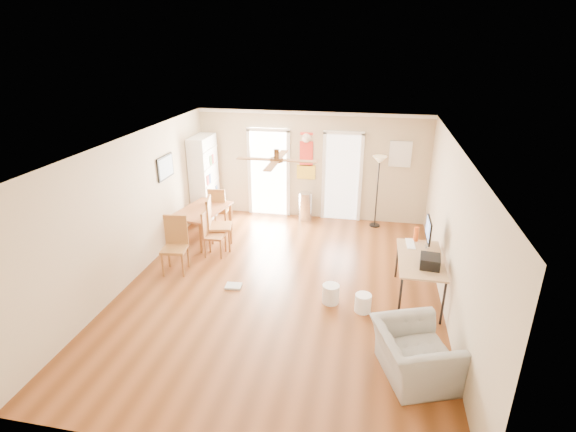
% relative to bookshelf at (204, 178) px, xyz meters
% --- Properties ---
extents(floor, '(7.00, 7.00, 0.00)m').
position_rel_bookshelf_xyz_m(floor, '(2.53, -2.92, -1.02)').
color(floor, brown).
rests_on(floor, ground).
extents(ceiling, '(5.50, 7.00, 0.00)m').
position_rel_bookshelf_xyz_m(ceiling, '(2.53, -2.92, 1.58)').
color(ceiling, silver).
rests_on(ceiling, floor).
extents(wall_back, '(5.50, 0.04, 2.60)m').
position_rel_bookshelf_xyz_m(wall_back, '(2.53, 0.58, 0.28)').
color(wall_back, beige).
rests_on(wall_back, floor).
extents(wall_front, '(5.50, 0.04, 2.60)m').
position_rel_bookshelf_xyz_m(wall_front, '(2.53, -6.42, 0.28)').
color(wall_front, beige).
rests_on(wall_front, floor).
extents(wall_left, '(0.04, 7.00, 2.60)m').
position_rel_bookshelf_xyz_m(wall_left, '(-0.22, -2.92, 0.28)').
color(wall_left, beige).
rests_on(wall_left, floor).
extents(wall_right, '(0.04, 7.00, 2.60)m').
position_rel_bookshelf_xyz_m(wall_right, '(5.28, -2.92, 0.28)').
color(wall_right, beige).
rests_on(wall_right, floor).
extents(crown_molding, '(5.50, 7.00, 0.08)m').
position_rel_bookshelf_xyz_m(crown_molding, '(2.53, -2.92, 1.54)').
color(crown_molding, white).
rests_on(crown_molding, wall_back).
extents(kitchen_doorway, '(0.90, 0.10, 2.10)m').
position_rel_bookshelf_xyz_m(kitchen_doorway, '(1.48, 0.56, 0.03)').
color(kitchen_doorway, white).
rests_on(kitchen_doorway, wall_back).
extents(bathroom_doorway, '(0.80, 0.10, 2.10)m').
position_rel_bookshelf_xyz_m(bathroom_doorway, '(3.28, 0.56, 0.03)').
color(bathroom_doorway, white).
rests_on(bathroom_doorway, wall_back).
extents(wall_decal, '(0.46, 0.03, 1.10)m').
position_rel_bookshelf_xyz_m(wall_decal, '(2.40, 0.56, 0.53)').
color(wall_decal, red).
rests_on(wall_decal, wall_back).
extents(ac_grille, '(0.50, 0.04, 0.60)m').
position_rel_bookshelf_xyz_m(ac_grille, '(4.58, 0.55, 0.68)').
color(ac_grille, white).
rests_on(ac_grille, wall_back).
extents(framed_poster, '(0.04, 0.66, 0.48)m').
position_rel_bookshelf_xyz_m(framed_poster, '(-0.20, -1.52, 0.68)').
color(framed_poster, black).
rests_on(framed_poster, wall_left).
extents(ceiling_fan, '(1.24, 1.24, 0.20)m').
position_rel_bookshelf_xyz_m(ceiling_fan, '(2.53, -3.22, 1.41)').
color(ceiling_fan, '#593819').
rests_on(ceiling_fan, ceiling).
extents(bookshelf, '(0.64, 0.99, 2.04)m').
position_rel_bookshelf_xyz_m(bookshelf, '(0.00, 0.00, 0.00)').
color(bookshelf, white).
rests_on(bookshelf, floor).
extents(dining_table, '(1.08, 1.52, 0.69)m').
position_rel_bookshelf_xyz_m(dining_table, '(0.38, -1.18, -0.67)').
color(dining_table, '#955530').
rests_on(dining_table, floor).
extents(dining_chair_right_a, '(0.55, 0.55, 1.12)m').
position_rel_bookshelf_xyz_m(dining_chair_right_a, '(0.93, -1.58, -0.46)').
color(dining_chair_right_a, '#AD6F37').
rests_on(dining_chair_right_a, floor).
extents(dining_chair_right_b, '(0.41, 0.41, 0.95)m').
position_rel_bookshelf_xyz_m(dining_chair_right_b, '(0.93, -1.91, -0.54)').
color(dining_chair_right_b, '#A87036').
rests_on(dining_chair_right_b, floor).
extents(dining_chair_near, '(0.50, 0.50, 1.07)m').
position_rel_bookshelf_xyz_m(dining_chair_near, '(0.43, -2.73, -0.48)').
color(dining_chair_near, '#A06C33').
rests_on(dining_chair_near, floor).
extents(dining_chair_far, '(0.43, 0.43, 0.99)m').
position_rel_bookshelf_xyz_m(dining_chair_far, '(0.54, -0.52, -0.53)').
color(dining_chair_far, '#9C6732').
rests_on(dining_chair_far, floor).
extents(trash_can, '(0.40, 0.40, 0.69)m').
position_rel_bookshelf_xyz_m(trash_can, '(2.43, 0.33, -0.67)').
color(trash_can, silver).
rests_on(trash_can, floor).
extents(torchiere_lamp, '(0.39, 0.39, 1.70)m').
position_rel_bookshelf_xyz_m(torchiere_lamp, '(4.12, 0.27, -0.17)').
color(torchiere_lamp, black).
rests_on(torchiere_lamp, floor).
extents(computer_desk, '(0.72, 1.45, 0.78)m').
position_rel_bookshelf_xyz_m(computer_desk, '(4.86, -2.81, -0.63)').
color(computer_desk, tan).
rests_on(computer_desk, floor).
extents(imac, '(0.20, 0.57, 0.52)m').
position_rel_bookshelf_xyz_m(imac, '(5.00, -2.37, 0.02)').
color(imac, black).
rests_on(imac, computer_desk).
extents(keyboard, '(0.16, 0.43, 0.02)m').
position_rel_bookshelf_xyz_m(keyboard, '(4.73, -2.30, -0.24)').
color(keyboard, white).
rests_on(keyboard, computer_desk).
extents(printer, '(0.34, 0.38, 0.18)m').
position_rel_bookshelf_xyz_m(printer, '(4.98, -3.09, -0.15)').
color(printer, black).
rests_on(printer, computer_desk).
extents(orange_bottle, '(0.09, 0.09, 0.26)m').
position_rel_bookshelf_xyz_m(orange_bottle, '(4.83, -2.13, -0.11)').
color(orange_bottle, '#DC4F13').
rests_on(orange_bottle, computer_desk).
extents(wastebasket_a, '(0.33, 0.33, 0.33)m').
position_rel_bookshelf_xyz_m(wastebasket_a, '(3.44, -3.22, -0.85)').
color(wastebasket_a, white).
rests_on(wastebasket_a, floor).
extents(wastebasket_b, '(0.32, 0.32, 0.31)m').
position_rel_bookshelf_xyz_m(wastebasket_b, '(3.98, -3.38, -0.87)').
color(wastebasket_b, white).
rests_on(wastebasket_b, floor).
extents(floor_cloth, '(0.30, 0.25, 0.04)m').
position_rel_bookshelf_xyz_m(floor_cloth, '(1.68, -3.07, -1.00)').
color(floor_cloth, '#A8A7A2').
rests_on(floor_cloth, floor).
extents(armchair, '(1.23, 1.31, 0.69)m').
position_rel_bookshelf_xyz_m(armchair, '(4.68, -4.74, -0.68)').
color(armchair, '#979792').
rests_on(armchair, floor).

